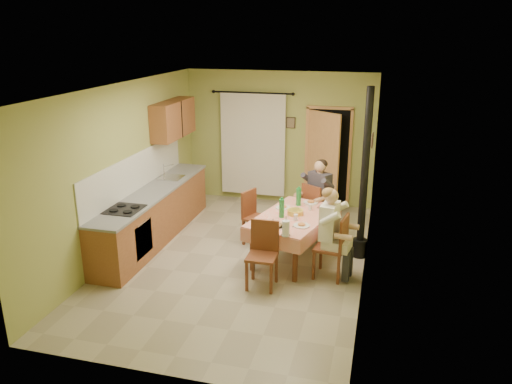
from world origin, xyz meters
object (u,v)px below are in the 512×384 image
(chair_far, at_px, (317,220))
(chair_left, at_px, (256,228))
(chair_near, at_px, (262,268))
(chair_right, at_px, (331,259))
(man_right, at_px, (331,223))
(man_far, at_px, (318,189))
(dining_table, at_px, (293,237))
(stove_flue, at_px, (363,198))

(chair_far, relative_size, chair_left, 1.03)
(chair_near, bearing_deg, chair_far, -103.90)
(chair_right, bearing_deg, chair_left, 65.88)
(man_right, bearing_deg, chair_right, -90.00)
(man_far, relative_size, man_right, 1.00)
(dining_table, bearing_deg, chair_left, 165.21)
(chair_near, height_order, chair_right, chair_right)
(stove_flue, bearing_deg, chair_right, -114.63)
(chair_left, xyz_separation_m, man_right, (1.38, -0.90, 0.59))
(chair_near, bearing_deg, chair_left, -72.77)
(dining_table, distance_m, man_right, 0.95)
(chair_left, bearing_deg, chair_right, 78.95)
(chair_near, height_order, chair_left, chair_near)
(chair_left, height_order, man_right, man_right)
(chair_far, relative_size, stove_flue, 0.35)
(dining_table, distance_m, chair_left, 0.85)
(chair_near, height_order, man_right, man_right)
(chair_left, relative_size, man_right, 0.69)
(chair_far, distance_m, stove_flue, 1.31)
(chair_right, xyz_separation_m, man_far, (-0.43, 1.58, 0.59))
(chair_far, bearing_deg, man_right, -42.32)
(chair_far, distance_m, man_far, 0.59)
(chair_right, relative_size, man_right, 0.72)
(chair_right, xyz_separation_m, chair_left, (-1.40, 0.90, -0.00))
(chair_left, bearing_deg, chair_far, 146.14)
(chair_right, height_order, chair_left, chair_right)
(chair_near, xyz_separation_m, chair_left, (-0.46, 1.45, -0.00))
(chair_left, distance_m, man_far, 1.32)
(chair_left, distance_m, man_right, 1.75)
(dining_table, relative_size, chair_near, 1.91)
(man_far, height_order, stove_flue, stove_flue)
(chair_near, xyz_separation_m, chair_right, (0.94, 0.55, 0.00))
(chair_far, xyz_separation_m, chair_left, (-0.97, -0.66, -0.00))
(man_far, xyz_separation_m, man_right, (0.41, -1.57, 0.00))
(chair_near, relative_size, stove_flue, 0.35)
(dining_table, xyz_separation_m, man_right, (0.65, -0.48, 0.50))
(dining_table, xyz_separation_m, chair_near, (-0.27, -1.03, -0.09))
(man_right, bearing_deg, chair_left, 65.67)
(chair_right, distance_m, stove_flue, 1.18)
(man_far, distance_m, stove_flue, 1.10)
(chair_near, relative_size, chair_right, 0.98)
(chair_left, relative_size, stove_flue, 0.34)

